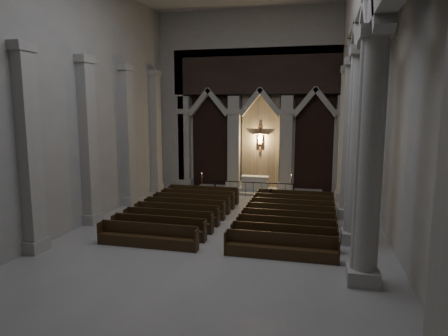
% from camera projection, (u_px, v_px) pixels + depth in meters
% --- Properties ---
extents(room, '(24.00, 24.10, 12.00)m').
position_uv_depth(room, '(217.00, 56.00, 15.46)').
color(room, '#9C9994').
rests_on(room, ground).
extents(sanctuary_wall, '(14.00, 0.77, 12.00)m').
position_uv_depth(sanctuary_wall, '(261.00, 92.00, 26.69)').
color(sanctuary_wall, '#A8A69D').
rests_on(sanctuary_wall, ground).
extents(right_arcade, '(1.00, 24.00, 12.00)m').
position_uv_depth(right_arcade, '(363.00, 50.00, 15.42)').
color(right_arcade, '#A8A69D').
rests_on(right_arcade, ground).
extents(left_pilasters, '(0.60, 13.00, 8.03)m').
position_uv_depth(left_pilasters, '(110.00, 141.00, 20.95)').
color(left_pilasters, '#A8A69D').
rests_on(left_pilasters, ground).
extents(sanctuary_step, '(8.50, 2.60, 0.15)m').
position_uv_depth(sanctuary_step, '(257.00, 191.00, 26.79)').
color(sanctuary_step, '#A8A69D').
rests_on(sanctuary_step, ground).
extents(altar, '(1.83, 0.73, 0.93)m').
position_uv_depth(altar, '(255.00, 183.00, 26.75)').
color(altar, beige).
rests_on(altar, sanctuary_step).
extents(altar_rail, '(5.09, 0.09, 1.00)m').
position_uv_depth(altar_rail, '(253.00, 187.00, 25.16)').
color(altar_rail, black).
rests_on(altar_rail, ground).
extents(candle_stand_left, '(0.23, 0.23, 1.36)m').
position_uv_depth(candle_stand_left, '(202.00, 188.00, 26.33)').
color(candle_stand_left, '#AC7935').
rests_on(candle_stand_left, ground).
extents(candle_stand_right, '(0.24, 0.24, 1.41)m').
position_uv_depth(candle_stand_right, '(291.00, 191.00, 25.32)').
color(candle_stand_right, '#AC7935').
rests_on(candle_stand_right, ground).
extents(pews, '(9.68, 8.43, 0.95)m').
position_uv_depth(pews, '(233.00, 218.00, 19.46)').
color(pews, black).
rests_on(pews, ground).
extents(worshipper, '(0.43, 0.30, 1.12)m').
position_uv_depth(worshipper, '(271.00, 199.00, 22.43)').
color(worshipper, black).
rests_on(worshipper, ground).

